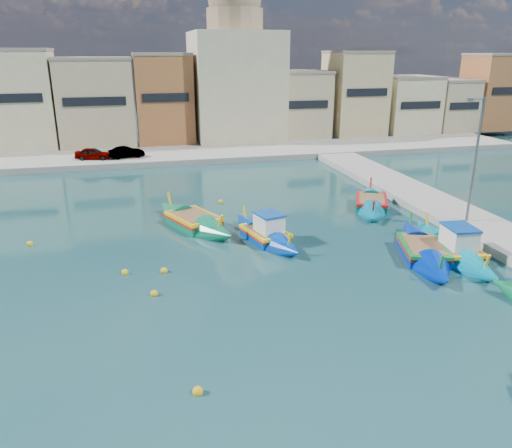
{
  "coord_description": "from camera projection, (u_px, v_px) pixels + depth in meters",
  "views": [
    {
      "loc": [
        -2.31,
        -19.34,
        10.47
      ],
      "look_at": [
        4.0,
        6.0,
        1.4
      ],
      "focal_mm": 35.0,
      "sensor_mm": 36.0,
      "label": 1
    }
  ],
  "objects": [
    {
      "name": "luzzu_blue_south",
      "position": [
        423.0,
        252.0,
        26.78
      ],
      "size": [
        4.74,
        9.21,
        2.6
      ],
      "color": "#0026AB",
      "rests_on": "ground"
    },
    {
      "name": "luzzu_cyan_mid",
      "position": [
        371.0,
        204.0,
        35.15
      ],
      "size": [
        5.39,
        8.59,
        2.52
      ],
      "color": "#007A9A",
      "rests_on": "ground"
    },
    {
      "name": "ground",
      "position": [
        200.0,
        305.0,
        21.69
      ],
      "size": [
        160.0,
        160.0,
        0.0
      ],
      "primitive_type": "plane",
      "color": "#143B3C",
      "rests_on": "ground"
    },
    {
      "name": "luzzu_turquoise_cabin",
      "position": [
        453.0,
        250.0,
        26.87
      ],
      "size": [
        2.88,
        8.98,
        2.83
      ],
      "color": "#0087A1",
      "rests_on": "ground"
    },
    {
      "name": "church_block",
      "position": [
        235.0,
        70.0,
        57.88
      ],
      "size": [
        10.0,
        10.0,
        19.1
      ],
      "color": "beige",
      "rests_on": "ground"
    },
    {
      "name": "north_quay",
      "position": [
        157.0,
        156.0,
        50.92
      ],
      "size": [
        80.0,
        8.0,
        0.6
      ],
      "primitive_type": "cube",
      "color": "gray",
      "rests_on": "ground"
    },
    {
      "name": "luzzu_green",
      "position": [
        194.0,
        222.0,
        31.36
      ],
      "size": [
        5.5,
        8.81,
        2.73
      ],
      "color": "#0A734E",
      "rests_on": "ground"
    },
    {
      "name": "luzzu_blue_cabin",
      "position": [
        266.0,
        235.0,
        29.08
      ],
      "size": [
        3.61,
        7.82,
        2.69
      ],
      "color": "#0039AC",
      "rests_on": "ground"
    },
    {
      "name": "parked_cars",
      "position": [
        3.0,
        157.0,
        46.05
      ],
      "size": [
        24.21,
        2.66,
        1.27
      ],
      "color": "#4C1919",
      "rests_on": "north_quay"
    },
    {
      "name": "quay_street_lamp",
      "position": [
        474.0,
        160.0,
        29.75
      ],
      "size": [
        1.18,
        0.16,
        8.0
      ],
      "color": "#595B60",
      "rests_on": "ground"
    },
    {
      "name": "mooring_buoys",
      "position": [
        195.0,
        266.0,
        25.42
      ],
      "size": [
        22.95,
        21.31,
        0.36
      ],
      "color": "gold",
      "rests_on": "ground"
    },
    {
      "name": "north_townhouses",
      "position": [
        209.0,
        101.0,
        57.66
      ],
      "size": [
        83.2,
        7.87,
        10.19
      ],
      "color": "tan",
      "rests_on": "ground"
    }
  ]
}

